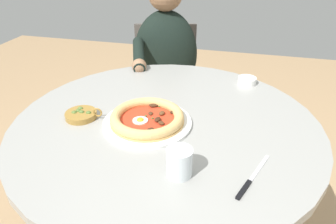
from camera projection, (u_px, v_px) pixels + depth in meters
The scene contains 8 objects.
dining_table at pixel (166, 157), 1.14m from camera, with size 1.06×1.06×0.74m.
pizza_on_plate at pixel (147, 119), 1.03m from camera, with size 0.30×0.30×0.04m.
water_glass at pixel (179, 164), 0.80m from camera, with size 0.07×0.07×0.08m.
steak_knife at pixel (249, 182), 0.79m from camera, with size 0.09×0.20×0.01m.
ramekin_capers at pixel (247, 80), 1.31m from camera, with size 0.08×0.08×0.03m.
olive_pan at pixel (81, 115), 1.07m from camera, with size 0.14×0.11×0.04m.
diner_person at pixel (165, 88), 1.84m from camera, with size 0.40×0.55×1.14m.
cafe_chair_diner at pixel (166, 78), 1.97m from camera, with size 0.53×0.53×0.82m.
Camera 1 is at (-0.23, 0.88, 1.30)m, focal length 32.72 mm.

